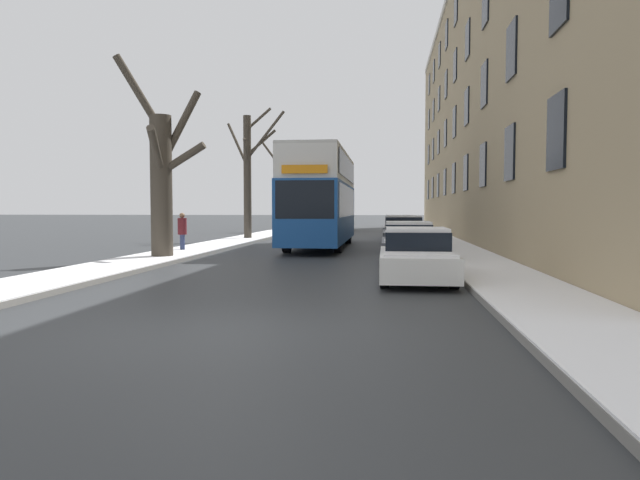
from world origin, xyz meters
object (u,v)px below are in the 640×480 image
object	(u,v)px
oncoming_van	(336,216)
pedestrian_left_sidewalk	(182,231)
double_decker_bus	(321,195)
bare_tree_left_1	(249,171)
parked_car_0	(416,257)
parked_car_1	(408,244)
parked_car_2	(403,235)
parked_car_3	(400,230)
bare_tree_left_0	(162,177)
bare_tree_left_2	(287,188)
parked_car_4	(398,228)

from	to	relation	value
oncoming_van	pedestrian_left_sidewalk	bearing A→B (deg)	-99.26
double_decker_bus	pedestrian_left_sidewalk	bearing A→B (deg)	-141.05
bare_tree_left_1	parked_car_0	xyz separation A→B (m)	(8.57, -17.72, -3.33)
bare_tree_left_1	double_decker_bus	size ratio (longest dim) A/B	0.68
parked_car_1	pedestrian_left_sidewalk	size ratio (longest dim) A/B	2.47
parked_car_1	parked_car_2	bearing A→B (deg)	90.00
double_decker_bus	oncoming_van	size ratio (longest dim) A/B	2.01
parked_car_3	oncoming_van	world-z (taller)	oncoming_van
bare_tree_left_0	parked_car_0	world-z (taller)	bare_tree_left_0
parked_car_2	double_decker_bus	bearing A→B (deg)	155.43
bare_tree_left_2	parked_car_2	bearing A→B (deg)	-67.16
parked_car_2	bare_tree_left_2	bearing A→B (deg)	112.84
parked_car_4	bare_tree_left_1	bearing A→B (deg)	-154.63
parked_car_1	parked_car_2	xyz separation A→B (m)	(-0.00, 5.38, 0.05)
double_decker_bus	parked_car_4	xyz separation A→B (m)	(3.77, 9.46, -1.86)
double_decker_bus	parked_car_3	bearing A→B (deg)	46.58
double_decker_bus	parked_car_3	size ratio (longest dim) A/B	2.49
parked_car_1	pedestrian_left_sidewalk	world-z (taller)	pedestrian_left_sidewalk
bare_tree_left_0	parked_car_1	bearing A→B (deg)	1.65
bare_tree_left_1	parked_car_2	distance (m)	11.61
parked_car_0	oncoming_van	bearing A→B (deg)	98.31
bare_tree_left_0	oncoming_van	bearing A→B (deg)	82.59
bare_tree_left_2	parked_car_3	size ratio (longest dim) A/B	1.61
parked_car_3	bare_tree_left_2	bearing A→B (deg)	120.15
parked_car_0	pedestrian_left_sidewalk	xyz separation A→B (m)	(-9.00, 8.10, 0.28)
bare_tree_left_2	pedestrian_left_sidewalk	size ratio (longest dim) A/B	4.39
bare_tree_left_1	parked_car_3	distance (m)	9.28
oncoming_van	bare_tree_left_0	bearing A→B (deg)	-97.41
double_decker_bus	bare_tree_left_0	bearing A→B (deg)	-123.18
bare_tree_left_0	pedestrian_left_sidewalk	xyz separation A→B (m)	(-0.43, 3.12, -2.02)
bare_tree_left_0	parked_car_2	bearing A→B (deg)	33.26
parked_car_4	oncoming_van	xyz separation A→B (m)	(-4.88, 11.62, 0.57)
parked_car_4	bare_tree_left_2	bearing A→B (deg)	132.37
bare_tree_left_2	bare_tree_left_0	bearing A→B (deg)	-89.63
bare_tree_left_2	parked_car_1	size ratio (longest dim) A/B	1.78
bare_tree_left_2	parked_car_4	xyz separation A→B (m)	(8.74, -9.58, -2.84)
parked_car_0	parked_car_3	bearing A→B (deg)	90.00
double_decker_bus	oncoming_van	bearing A→B (deg)	93.01
parked_car_3	parked_car_4	xyz separation A→B (m)	(0.00, 5.47, -0.06)
oncoming_van	pedestrian_left_sidewalk	distance (m)	25.64
parked_car_0	oncoming_van	size ratio (longest dim) A/B	0.72
bare_tree_left_2	double_decker_bus	world-z (taller)	bare_tree_left_2
bare_tree_left_1	pedestrian_left_sidewalk	world-z (taller)	bare_tree_left_1
parked_car_3	parked_car_2	bearing A→B (deg)	-90.00
bare_tree_left_2	parked_car_3	bearing A→B (deg)	-59.85
bare_tree_left_1	parked_car_1	world-z (taller)	bare_tree_left_1
bare_tree_left_0	parked_car_2	size ratio (longest dim) A/B	1.74
bare_tree_left_0	parked_car_0	bearing A→B (deg)	-30.15
bare_tree_left_0	oncoming_van	world-z (taller)	bare_tree_left_0
bare_tree_left_0	bare_tree_left_2	distance (m)	26.39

